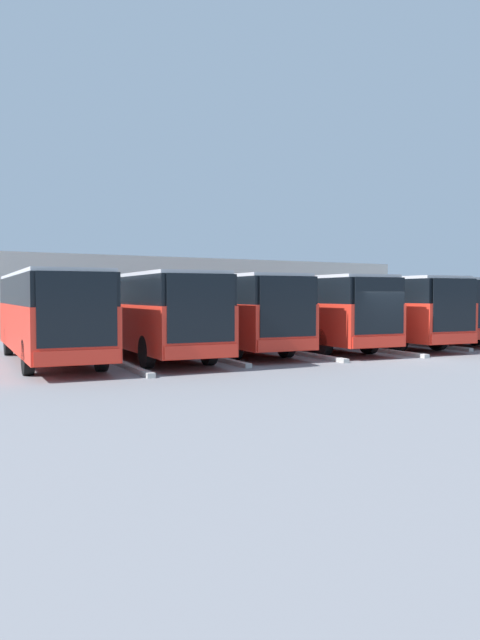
{
  "coord_description": "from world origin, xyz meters",
  "views": [
    {
      "loc": [
        16.54,
        16.77,
        2.38
      ],
      "look_at": [
        3.16,
        -5.45,
        1.33
      ],
      "focal_mm": 35.0,
      "sensor_mm": 36.0,
      "label": 1
    }
  ],
  "objects_px": {
    "bus_1": "(410,307)",
    "bus_6": "(49,312)",
    "bus_2": "(369,308)",
    "bus_5": "(149,311)",
    "bus_4": "(224,310)",
    "bus_0": "(471,306)",
    "bus_3": "(303,309)"
  },
  "relations": [
    {
      "from": "bus_1",
      "to": "bus_4",
      "type": "height_order",
      "value": "same"
    },
    {
      "from": "bus_2",
      "to": "bus_1",
      "type": "bearing_deg",
      "value": -159.36
    },
    {
      "from": "bus_3",
      "to": "bus_4",
      "type": "bearing_deg",
      "value": -1.94
    },
    {
      "from": "bus_0",
      "to": "bus_5",
      "type": "height_order",
      "value": "same"
    },
    {
      "from": "bus_0",
      "to": "bus_6",
      "type": "height_order",
      "value": "same"
    },
    {
      "from": "bus_6",
      "to": "bus_1",
      "type": "bearing_deg",
      "value": -171.94
    },
    {
      "from": "bus_2",
      "to": "bus_6",
      "type": "xyz_separation_m",
      "value": [
        14.7,
        -0.32,
        0.0
      ]
    },
    {
      "from": "bus_6",
      "to": "bus_3",
      "type": "bearing_deg",
      "value": -174.12
    },
    {
      "from": "bus_4",
      "to": "bus_5",
      "type": "xyz_separation_m",
      "value": [
        3.68,
        0.69,
        0.0
      ]
    },
    {
      "from": "bus_1",
      "to": "bus_2",
      "type": "bearing_deg",
      "value": 20.64
    },
    {
      "from": "bus_0",
      "to": "bus_1",
      "type": "height_order",
      "value": "same"
    },
    {
      "from": "bus_1",
      "to": "bus_6",
      "type": "height_order",
      "value": "same"
    },
    {
      "from": "bus_0",
      "to": "bus_4",
      "type": "xyz_separation_m",
      "value": [
        14.7,
        -0.64,
        0.0
      ]
    },
    {
      "from": "bus_1",
      "to": "bus_5",
      "type": "bearing_deg",
      "value": 9.35
    },
    {
      "from": "bus_1",
      "to": "bus_6",
      "type": "relative_size",
      "value": 1.0
    },
    {
      "from": "bus_1",
      "to": "bus_4",
      "type": "relative_size",
      "value": 1.0
    },
    {
      "from": "bus_0",
      "to": "bus_5",
      "type": "relative_size",
      "value": 1.0
    },
    {
      "from": "bus_2",
      "to": "bus_0",
      "type": "bearing_deg",
      "value": -172.64
    },
    {
      "from": "bus_3",
      "to": "bus_5",
      "type": "bearing_deg",
      "value": 7.39
    },
    {
      "from": "bus_4",
      "to": "bus_5",
      "type": "relative_size",
      "value": 1.0
    },
    {
      "from": "bus_1",
      "to": "bus_3",
      "type": "xyz_separation_m",
      "value": [
        7.35,
        0.67,
        0.0
      ]
    },
    {
      "from": "bus_1",
      "to": "bus_5",
      "type": "distance_m",
      "value": 14.73
    },
    {
      "from": "bus_0",
      "to": "bus_2",
      "type": "relative_size",
      "value": 1.0
    },
    {
      "from": "bus_0",
      "to": "bus_6",
      "type": "bearing_deg",
      "value": 5.68
    },
    {
      "from": "bus_4",
      "to": "bus_2",
      "type": "bearing_deg",
      "value": 179.87
    },
    {
      "from": "bus_5",
      "to": "bus_6",
      "type": "xyz_separation_m",
      "value": [
        3.68,
        -0.21,
        0.0
      ]
    },
    {
      "from": "bus_0",
      "to": "bus_3",
      "type": "relative_size",
      "value": 1.0
    },
    {
      "from": "bus_0",
      "to": "bus_4",
      "type": "relative_size",
      "value": 1.0
    },
    {
      "from": "bus_2",
      "to": "bus_6",
      "type": "distance_m",
      "value": 14.71
    },
    {
      "from": "bus_2",
      "to": "bus_6",
      "type": "bearing_deg",
      "value": 4.83
    },
    {
      "from": "bus_0",
      "to": "bus_6",
      "type": "relative_size",
      "value": 1.0
    },
    {
      "from": "bus_4",
      "to": "bus_0",
      "type": "bearing_deg",
      "value": -176.39
    }
  ]
}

